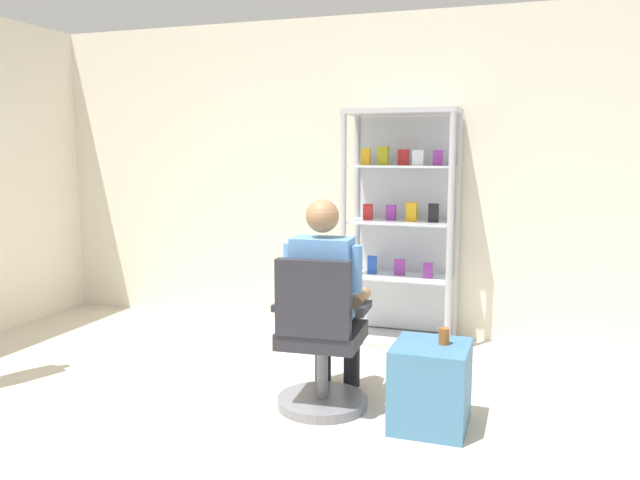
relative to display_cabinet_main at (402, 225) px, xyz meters
name	(u,v)px	position (x,y,z in m)	size (l,w,h in m)	color
back_wall	(363,177)	(-0.40, 0.24, 0.38)	(6.00, 0.10, 2.70)	silver
display_cabinet_main	(402,225)	(0.00, 0.00, 0.00)	(0.90, 0.45, 1.90)	#B7B7BC
office_chair	(320,348)	(-0.16, -1.61, -0.57)	(0.58, 0.56, 0.96)	slate
seated_shopkeeper	(327,291)	(-0.17, -1.45, -0.25)	(0.51, 0.58, 1.29)	black
storage_crate	(431,386)	(0.51, -1.62, -0.72)	(0.42, 0.45, 0.48)	teal
tea_glass	(444,336)	(0.58, -1.59, -0.43)	(0.06, 0.06, 0.09)	brown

